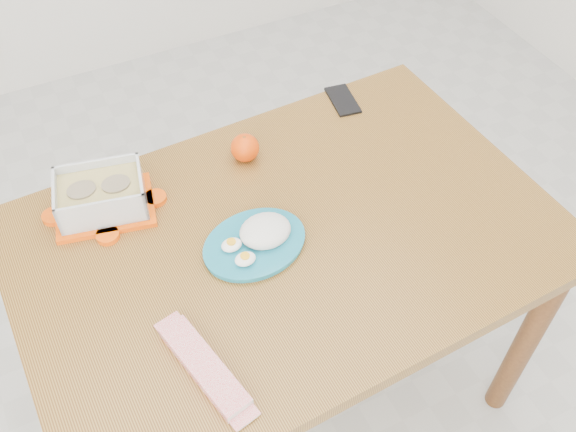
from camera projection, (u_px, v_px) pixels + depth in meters
name	position (u px, v px, depth m)	size (l,w,h in m)	color
ground	(314.00, 332.00, 2.13)	(3.50, 3.50, 0.00)	#B7B7B2
dining_table	(288.00, 261.00, 1.50)	(1.23, 0.85, 0.75)	olive
food_container	(101.00, 195.00, 1.44)	(0.25, 0.21, 0.09)	#FF5307
orange_fruit	(245.00, 148.00, 1.56)	(0.07, 0.07, 0.07)	#E14F04
rice_plate	(258.00, 238.00, 1.40)	(0.26, 0.26, 0.06)	teal
candy_bar	(204.00, 366.00, 1.20)	(0.23, 0.06, 0.02)	red
smartphone	(343.00, 100.00, 1.74)	(0.06, 0.13, 0.01)	black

